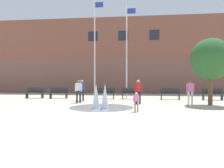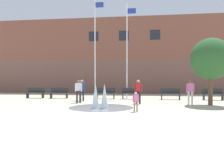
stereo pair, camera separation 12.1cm
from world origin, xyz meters
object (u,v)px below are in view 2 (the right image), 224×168
Objects in this scene: park_bench_far_left at (36,93)px; park_bench_under_left_flagpole at (106,93)px; park_bench_left_of_flagpoles at (59,93)px; adult_near_bench at (190,90)px; park_bench_center at (131,93)px; park_bench_under_right_flagpole at (170,94)px; adult_in_red at (82,89)px; adult_watching at (138,90)px; street_tree_near_building at (211,59)px; child_in_fountain at (136,100)px; flagpole_left at (95,45)px; teen_by_trashcan at (78,89)px; park_bench_near_trashcan at (213,94)px; flagpole_right at (127,48)px.

park_bench_far_left is 1.00× the size of park_bench_under_left_flagpole.
adult_near_bench is at bearing -18.67° from park_bench_left_of_flagpoles.
park_bench_under_left_flagpole is at bearing -179.61° from park_bench_center.
adult_in_red is (-6.74, -2.10, 0.45)m from park_bench_under_right_flagpole.
street_tree_near_building is at bearing -81.95° from adult_watching.
park_bench_far_left is 11.23m from child_in_fountain.
park_bench_left_of_flagpoles is 5.14m from flagpole_left.
adult_near_bench reaches higher than park_bench_left_of_flagpoles.
flagpole_left is 9.44m from street_tree_near_building.
adult_near_bench reaches higher than park_bench_far_left.
park_bench_center and park_bench_under_right_flagpole have the same top height.
park_bench_far_left is 2.14m from park_bench_left_of_flagpoles.
teen_by_trashcan is at bearing -177.07° from adult_near_bench.
adult_in_red is at bearing 118.34° from child_in_fountain.
park_bench_under_left_flagpole is 8.49m from street_tree_near_building.
adult_in_red is at bearing -148.45° from park_bench_center.
adult_in_red reaches higher than park_bench_center.
park_bench_under_left_flagpole is 1.01× the size of teen_by_trashcan.
park_bench_under_left_flagpole is (4.02, 0.11, 0.00)m from park_bench_left_of_flagpoles.
park_bench_center is 3.14m from park_bench_under_right_flagpole.
teen_by_trashcan and adult_watching have the same top height.
park_bench_left_of_flagpoles and park_bench_center have the same top height.
park_bench_left_of_flagpoles is 1.00× the size of park_bench_center.
park_bench_near_trashcan is 10.23m from adult_in_red.
street_tree_near_building is (7.23, -3.74, 2.41)m from park_bench_under_left_flagpole.
flagpole_right is at bearing 119.60° from adult_in_red.
adult_near_bench is (0.79, -3.41, 0.45)m from park_bench_under_right_flagpole.
child_in_fountain reaches higher than park_bench_left_of_flagpoles.
park_bench_near_trashcan is at bearing 57.55° from adult_near_bench.
street_tree_near_building reaches higher than child_in_fountain.
adult_near_bench is 3.34m from adult_watching.
park_bench_far_left is 0.20× the size of flagpole_right.
flagpole_left reaches higher than adult_watching.
flagpole_right reaches higher than park_bench_left_of_flagpoles.
park_bench_far_left is 1.00× the size of park_bench_near_trashcan.
park_bench_under_right_flagpole is 0.38× the size of street_tree_near_building.
park_bench_far_left is at bearing 130.02° from child_in_fountain.
adult_near_bench is (12.23, -3.39, 0.45)m from park_bench_far_left.
park_bench_under_right_flagpole is 1.62× the size of child_in_fountain.
park_bench_left_of_flagpoles is 7.62m from adult_watching.
flagpole_left reaches higher than teen_by_trashcan.
adult_in_red is (-0.11, 1.29, 0.00)m from teen_by_trashcan.
child_in_fountain is at bearing -69.69° from park_bench_under_left_flagpole.
flagpole_right is (-6.76, 0.63, 3.79)m from park_bench_near_trashcan.
adult_near_bench is 0.20× the size of flagpole_right.
park_bench_under_left_flagpole is at bearing 179.50° from park_bench_near_trashcan.
park_bench_near_trashcan is (12.55, 0.03, 0.00)m from park_bench_left_of_flagpoles.
flagpole_right is 7.09m from street_tree_near_building.
adult_watching is (8.89, -3.49, 0.45)m from park_bench_far_left.
flagpole_left reaches higher than park_bench_far_left.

